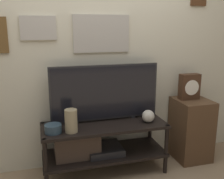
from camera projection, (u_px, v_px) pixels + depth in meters
name	position (u px, v px, depth m)	size (l,w,h in m)	color
wall_back	(96.00, 42.00, 2.76)	(6.40, 0.08, 2.70)	beige
media_console	(95.00, 143.00, 2.71)	(1.28, 0.47, 0.54)	black
television	(105.00, 92.00, 2.73)	(1.14, 0.05, 0.60)	black
vase_round_glass	(148.00, 116.00, 2.73)	(0.13, 0.13, 0.13)	beige
vase_tall_ceramic	(71.00, 121.00, 2.47)	(0.12, 0.12, 0.22)	tan
vase_wide_bowl	(53.00, 129.00, 2.47)	(0.16, 0.16, 0.08)	#2D4251
candle_jar	(143.00, 109.00, 2.99)	(0.08, 0.08, 0.11)	#C1B29E
side_table	(191.00, 129.00, 3.03)	(0.38, 0.42, 0.71)	#513823
mantel_clock	(189.00, 87.00, 2.95)	(0.23, 0.11, 0.29)	#422819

